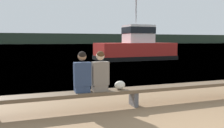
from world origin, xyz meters
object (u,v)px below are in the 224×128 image
(bench_main, at_px, (134,91))
(tugboat_red, at_px, (135,49))
(person_right, at_px, (100,73))
(shopping_bag, at_px, (120,85))
(person_left, at_px, (82,74))

(bench_main, distance_m, tugboat_red, 14.98)
(person_right, relative_size, shopping_bag, 3.55)
(person_right, height_order, tugboat_red, tugboat_red)
(bench_main, height_order, person_left, person_left)
(bench_main, xyz_separation_m, person_left, (-1.42, -0.00, 0.54))
(person_left, distance_m, shopping_bag, 1.07)
(person_left, height_order, shopping_bag, person_left)
(shopping_bag, bearing_deg, person_left, 179.64)
(person_right, relative_size, tugboat_red, 0.14)
(tugboat_red, bearing_deg, person_right, 149.85)
(bench_main, height_order, tugboat_red, tugboat_red)
(person_left, distance_m, person_right, 0.47)
(bench_main, xyz_separation_m, person_right, (-0.95, -0.00, 0.54))
(person_left, bearing_deg, shopping_bag, -0.36)
(person_right, xyz_separation_m, tugboat_red, (7.16, 13.61, 0.08))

